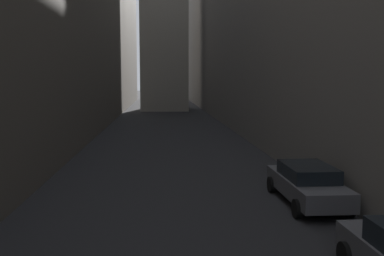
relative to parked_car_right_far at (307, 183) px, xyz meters
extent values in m
plane|color=#232326|center=(-4.40, 24.06, -0.73)|extent=(264.00, 264.00, 0.00)
cylinder|color=black|center=(-0.86, -5.10, -0.42)|extent=(0.22, 0.62, 0.62)
cube|color=#4C4C51|center=(0.00, 0.01, -0.12)|extent=(1.66, 4.55, 0.60)
cube|color=black|center=(0.00, -0.03, 0.41)|extent=(1.53, 2.34, 0.47)
cylinder|color=black|center=(-0.83, 1.56, -0.42)|extent=(0.22, 0.61, 0.61)
cylinder|color=black|center=(0.83, 1.56, -0.42)|extent=(0.22, 0.61, 0.61)
cylinder|color=black|center=(-0.83, -1.54, -0.42)|extent=(0.22, 0.61, 0.61)
cylinder|color=black|center=(0.83, -1.54, -0.42)|extent=(0.22, 0.61, 0.61)
camera|label=1|loc=(-5.08, -14.15, 3.56)|focal=39.99mm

